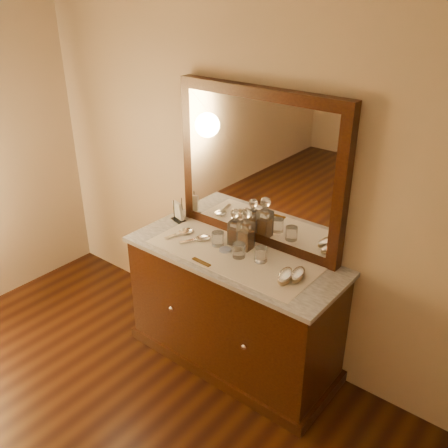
% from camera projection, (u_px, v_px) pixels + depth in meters
% --- Properties ---
extents(dresser_cabinet, '(1.40, 0.55, 0.82)m').
position_uv_depth(dresser_cabinet, '(233.00, 310.00, 3.30)').
color(dresser_cabinet, black).
rests_on(dresser_cabinet, floor).
extents(dresser_plinth, '(1.46, 0.59, 0.08)m').
position_uv_depth(dresser_plinth, '(233.00, 353.00, 3.46)').
color(dresser_plinth, black).
rests_on(dresser_plinth, floor).
extents(knob_left, '(0.04, 0.04, 0.04)m').
position_uv_depth(knob_left, '(171.00, 308.00, 3.25)').
color(knob_left, silver).
rests_on(knob_left, dresser_cabinet).
extents(knob_right, '(0.04, 0.04, 0.04)m').
position_uv_depth(knob_right, '(244.00, 347.00, 2.91)').
color(knob_right, silver).
rests_on(knob_right, dresser_cabinet).
extents(marble_top, '(1.44, 0.59, 0.03)m').
position_uv_depth(marble_top, '(234.00, 256.00, 3.11)').
color(marble_top, silver).
rests_on(marble_top, dresser_cabinet).
extents(mirror_frame, '(1.20, 0.08, 1.00)m').
position_uv_depth(mirror_frame, '(259.00, 169.00, 3.05)').
color(mirror_frame, black).
rests_on(mirror_frame, marble_top).
extents(mirror_glass, '(1.06, 0.01, 0.86)m').
position_uv_depth(mirror_glass, '(256.00, 170.00, 3.02)').
color(mirror_glass, white).
rests_on(mirror_glass, marble_top).
extents(lace_runner, '(1.10, 0.45, 0.00)m').
position_uv_depth(lace_runner, '(232.00, 255.00, 3.09)').
color(lace_runner, silver).
rests_on(lace_runner, marble_top).
extents(pin_dish, '(0.09, 0.09, 0.01)m').
position_uv_depth(pin_dish, '(225.00, 250.00, 3.12)').
color(pin_dish, white).
rests_on(pin_dish, lace_runner).
extents(comb, '(0.14, 0.03, 0.01)m').
position_uv_depth(comb, '(201.00, 262.00, 3.00)').
color(comb, brown).
rests_on(comb, lace_runner).
extents(napkin_rack, '(0.12, 0.09, 0.17)m').
position_uv_depth(napkin_rack, '(178.00, 212.00, 3.50)').
color(napkin_rack, black).
rests_on(napkin_rack, marble_top).
extents(decanter_left, '(0.09, 0.09, 0.25)m').
position_uv_depth(decanter_left, '(235.00, 230.00, 3.17)').
color(decanter_left, '#965515').
rests_on(decanter_left, lace_runner).
extents(decanter_right, '(0.09, 0.09, 0.28)m').
position_uv_depth(decanter_right, '(246.00, 233.00, 3.11)').
color(decanter_right, '#965515').
rests_on(decanter_right, lace_runner).
extents(brush_near, '(0.13, 0.19, 0.05)m').
position_uv_depth(brush_near, '(285.00, 276.00, 2.82)').
color(brush_near, '#9D8460').
rests_on(brush_near, lace_runner).
extents(brush_far, '(0.11, 0.17, 0.04)m').
position_uv_depth(brush_far, '(298.00, 275.00, 2.83)').
color(brush_far, '#9D8460').
rests_on(brush_far, lace_runner).
extents(hand_mirror_outer, '(0.11, 0.23, 0.02)m').
position_uv_depth(hand_mirror_outer, '(184.00, 232.00, 3.33)').
color(hand_mirror_outer, silver).
rests_on(hand_mirror_outer, lace_runner).
extents(hand_mirror_inner, '(0.15, 0.22, 0.02)m').
position_uv_depth(hand_mirror_inner, '(200.00, 238.00, 3.25)').
color(hand_mirror_inner, silver).
rests_on(hand_mirror_inner, lace_runner).
extents(tumblers, '(0.41, 0.12, 0.09)m').
position_uv_depth(tumblers, '(239.00, 248.00, 3.07)').
color(tumblers, white).
rests_on(tumblers, lace_runner).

